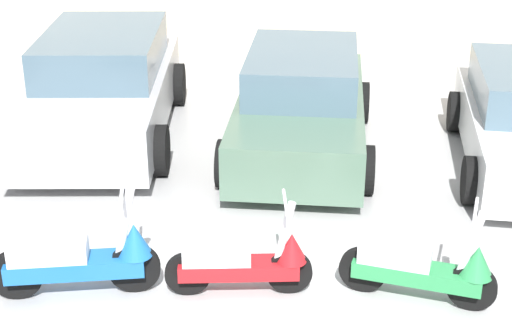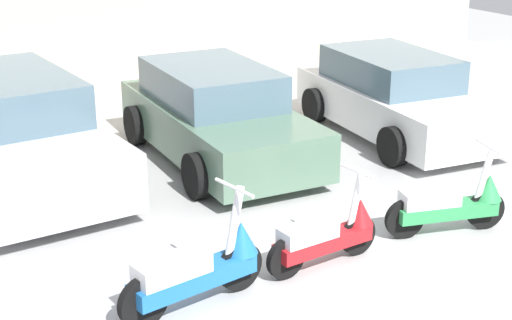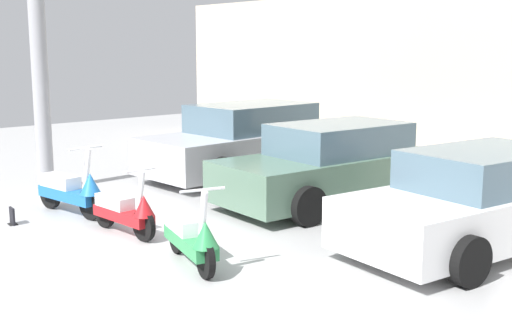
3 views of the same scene
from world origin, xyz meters
name	(u,v)px [view 3 (image 3 of 3)]	position (x,y,z in m)	size (l,w,h in m)	color
ground_plane	(106,248)	(0.00, 0.00, 0.00)	(28.00, 28.00, 0.00)	#B2B2B2
wall_back	(467,78)	(0.00, 8.71, 1.98)	(19.60, 0.12, 3.96)	beige
scooter_front_left	(72,190)	(-1.92, 0.45, 0.40)	(1.62, 0.61, 1.13)	black
scooter_front_right	(126,211)	(-0.35, 0.51, 0.35)	(1.43, 0.52, 1.00)	black
scooter_front_center	(192,237)	(1.35, 0.44, 0.37)	(1.46, 0.69, 1.05)	black
car_rear_left	(245,141)	(-2.59, 4.62, 0.71)	(2.24, 4.42, 1.48)	#B7B7BC
car_rear_center	(331,165)	(0.24, 4.14, 0.65)	(2.15, 4.10, 1.36)	#51705B
car_rear_right	(478,202)	(3.23, 3.69, 0.63)	(2.20, 4.01, 1.31)	white
placard_near_left_scooter	(12,217)	(-1.96, -0.50, 0.11)	(0.20, 0.13, 0.26)	black
support_column_side	(41,83)	(-3.94, 0.89, 1.98)	(0.30, 0.30, 3.96)	#99999E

